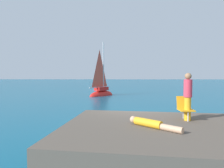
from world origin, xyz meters
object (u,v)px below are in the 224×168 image
(person_sunbather, at_px, (152,124))
(person_standing, at_px, (188,95))
(sailboat_near, at_px, (101,92))
(beach_chair, at_px, (185,107))

(person_sunbather, relative_size, person_standing, 0.86)
(sailboat_near, height_order, person_sunbather, sailboat_near)
(person_standing, xyz_separation_m, beach_chair, (-0.04, 0.14, -0.42))
(sailboat_near, distance_m, person_sunbather, 18.30)
(sailboat_near, relative_size, person_sunbather, 4.92)
(beach_chair, bearing_deg, person_standing, 16.30)
(person_standing, bearing_deg, beach_chair, -31.33)
(person_sunbather, bearing_deg, sailboat_near, 141.34)
(person_standing, relative_size, beach_chair, 2.03)
(person_standing, height_order, beach_chair, person_standing)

